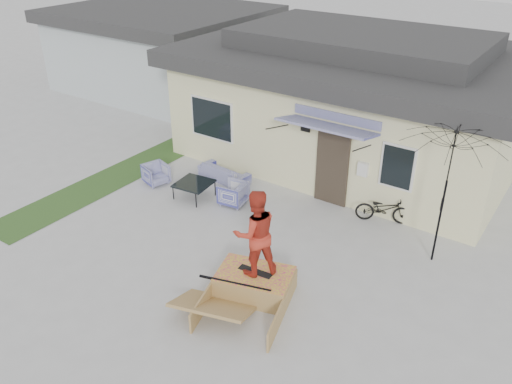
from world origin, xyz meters
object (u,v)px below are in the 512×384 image
Objects in this scene: patio_umbrella at (444,195)px; skateboard at (255,271)px; coffee_table at (194,190)px; bicycle at (384,206)px; skate_ramp at (255,283)px; armchair_right at (233,192)px; armchair_left at (156,173)px; skater at (255,232)px; loveseat at (224,170)px.

patio_umbrella is 4.52m from skateboard.
coffee_table is 4.59m from skateboard.
patio_umbrella is (1.65, -0.95, 1.28)m from bicycle.
skate_ramp is at bearing -33.18° from coffee_table.
skate_ramp is at bearing -79.07° from skateboard.
armchair_right is at bearing 89.03° from bicycle.
armchair_left reaches higher than skate_ramp.
armchair_right is 0.75× the size of coffee_table.
skater is at bearing 90.00° from skate_ramp.
patio_umbrella is at bearing 87.73° from armchair_right.
skater is (-1.13, -4.31, 1.07)m from bicycle.
coffee_table is (-1.13, -0.34, -0.12)m from armchair_right.
skateboard is at bearing 90.00° from skate_ramp.
skateboard reaches higher than coffee_table.
patio_umbrella is (8.14, 0.86, 1.41)m from armchair_left.
coffee_table is 5.31m from bicycle.
armchair_right is 3.92m from skateboard.
patio_umbrella is (5.49, 0.54, 1.39)m from armchair_right.
patio_umbrella reaches higher than armchair_right.
skateboard is (5.37, -2.50, 0.21)m from armchair_left.
patio_umbrella is 1.37× the size of skater.
armchair_left is 0.36× the size of skater.
loveseat reaches higher than skateboard.
armchair_left is 0.33× the size of skate_ramp.
skate_ramp is at bearing 140.27° from loveseat.
bicycle reaches higher than coffee_table.
loveseat is 1.76× the size of coffee_table.
coffee_table is 1.24× the size of skateboard.
skateboard is at bearing -129.53° from patio_umbrella.
coffee_table is 0.36× the size of patio_umbrella.
armchair_left reaches higher than skateboard.
skate_ramp is (-2.76, -3.41, -1.49)m from patio_umbrella.
skateboard is at bearing 38.57° from skater.
armchair_left is 6.74m from bicycle.
loveseat is 2.45× the size of armchair_left.
armchair_right is at bearing 16.88° from coffee_table.
bicycle reaches higher than skateboard.
skater is (-0.01, 0.05, 1.27)m from skate_ramp.
armchair_right reaches higher than loveseat.
armchair_left is at bearing -76.38° from skater.
armchair_right is at bearing -174.39° from patio_umbrella.
patio_umbrella is at bearing 7.59° from coffee_table.
coffee_table is at bearing 88.08° from bicycle.
coffee_table is 4.76m from skater.
armchair_left is 5.96m from skate_ramp.
skateboard reaches higher than skate_ramp.
loveseat is 2.05m from armchair_left.
bicycle reaches higher than skate_ramp.
bicycle is at bearing 70.19° from skateboard.
armchair_right is at bearing 128.77° from skateboard.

